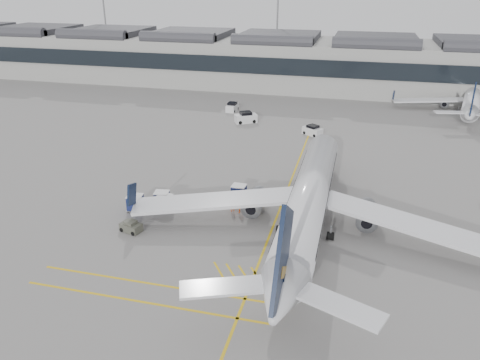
% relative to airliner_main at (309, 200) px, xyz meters
% --- Properties ---
extents(ground, '(220.00, 220.00, 0.00)m').
position_rel_airliner_main_xyz_m(ground, '(-13.56, -3.43, -3.25)').
color(ground, gray).
rests_on(ground, ground).
extents(terminal, '(200.00, 20.45, 12.40)m').
position_rel_airliner_main_xyz_m(terminal, '(-13.56, 68.50, 2.89)').
color(terminal, '#9E9E99').
rests_on(terminal, ground).
extents(light_masts, '(113.00, 0.60, 25.45)m').
position_rel_airliner_main_xyz_m(light_masts, '(-15.23, 82.57, 11.25)').
color(light_masts, slate).
rests_on(light_masts, ground).
extents(apron_markings, '(0.25, 60.00, 0.01)m').
position_rel_airliner_main_xyz_m(apron_markings, '(-3.56, 6.57, -3.24)').
color(apron_markings, gold).
rests_on(apron_markings, ground).
extents(airliner_main, '(38.03, 41.52, 11.04)m').
position_rel_airliner_main_xyz_m(airliner_main, '(0.00, 0.00, 0.00)').
color(airliner_main, silver).
rests_on(airliner_main, ground).
extents(airliner_far, '(28.86, 31.84, 8.56)m').
position_rel_airliner_main_xyz_m(airliner_far, '(25.44, 53.75, -0.73)').
color(airliner_far, silver).
rests_on(airliner_far, ground).
extents(belt_loader, '(4.36, 1.99, 1.73)m').
position_rel_airliner_main_xyz_m(belt_loader, '(-2.34, 5.38, -2.74)').
color(belt_loader, beige).
rests_on(belt_loader, ground).
extents(baggage_cart_a, '(1.85, 1.55, 1.87)m').
position_rel_airliner_main_xyz_m(baggage_cart_a, '(-8.81, 4.84, -2.25)').
color(baggage_cart_a, gray).
rests_on(baggage_cart_a, ground).
extents(baggage_cart_b, '(1.94, 1.68, 1.84)m').
position_rel_airliner_main_xyz_m(baggage_cart_b, '(-17.05, 0.84, -2.26)').
color(baggage_cart_b, gray).
rests_on(baggage_cart_b, ground).
extents(baggage_cart_c, '(2.04, 1.77, 1.93)m').
position_rel_airliner_main_xyz_m(baggage_cart_c, '(-19.55, -0.97, -2.21)').
color(baggage_cart_c, gray).
rests_on(baggage_cart_c, ground).
extents(baggage_cart_d, '(1.89, 1.64, 1.78)m').
position_rel_airliner_main_xyz_m(baggage_cart_d, '(-16.36, 0.25, -2.29)').
color(baggage_cart_d, gray).
rests_on(baggage_cart_d, ground).
extents(ramp_agent_a, '(0.72, 0.73, 1.70)m').
position_rel_airliner_main_xyz_m(ramp_agent_a, '(-8.75, 1.74, -2.39)').
color(ramp_agent_a, '#EA4B0C').
rests_on(ramp_agent_a, ground).
extents(ramp_agent_b, '(0.87, 0.74, 1.58)m').
position_rel_airliner_main_xyz_m(ramp_agent_b, '(-7.81, 1.56, -2.46)').
color(ramp_agent_b, '#EA540C').
rests_on(ramp_agent_b, ground).
extents(pushback_tug, '(2.48, 1.88, 1.23)m').
position_rel_airliner_main_xyz_m(pushback_tug, '(-17.90, -5.45, -2.70)').
color(pushback_tug, '#4C4D41').
rests_on(pushback_tug, ground).
extents(safety_cone_nose, '(0.32, 0.32, 0.44)m').
position_rel_airliner_main_xyz_m(safety_cone_nose, '(-0.37, 16.69, -3.02)').
color(safety_cone_nose, '#F24C0A').
rests_on(safety_cone_nose, ground).
extents(safety_cone_engine, '(0.36, 0.36, 0.50)m').
position_rel_airliner_main_xyz_m(safety_cone_engine, '(0.18, 2.11, -2.99)').
color(safety_cone_engine, '#F24C0A').
rests_on(safety_cone_engine, ground).
extents(service_van_left, '(4.39, 3.70, 2.02)m').
position_rel_airliner_main_xyz_m(service_van_left, '(-15.67, 36.36, -2.34)').
color(service_van_left, silver).
rests_on(service_van_left, ground).
extents(service_van_mid, '(1.92, 3.51, 1.75)m').
position_rel_airliner_main_xyz_m(service_van_mid, '(-20.15, 43.38, -2.46)').
color(service_van_mid, silver).
rests_on(service_van_mid, ground).
extents(service_van_right, '(3.70, 3.28, 1.72)m').
position_rel_airliner_main_xyz_m(service_van_right, '(-2.98, 32.05, -2.48)').
color(service_van_right, silver).
rests_on(service_van_right, ground).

